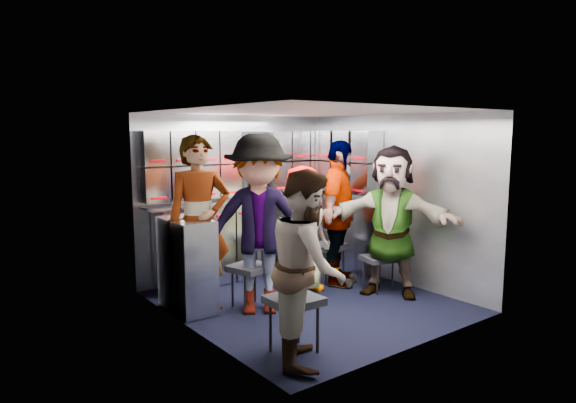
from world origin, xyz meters
TOP-DOWN VIEW (x-y plane):
  - floor at (0.00, 0.00)m, footprint 3.00×3.00m
  - wall_back at (0.00, 1.50)m, footprint 2.80×0.04m
  - wall_left at (-1.40, 0.00)m, footprint 0.04×3.00m
  - wall_right at (1.40, 0.00)m, footprint 0.04×3.00m
  - ceiling at (0.00, 0.00)m, footprint 2.80×3.00m
  - cart_bank_back at (0.00, 1.29)m, footprint 2.68×0.38m
  - cart_bank_left at (-1.19, 0.56)m, footprint 0.38×0.76m
  - counter at (0.00, 1.29)m, footprint 2.68×0.42m
  - locker_bank_back at (0.00, 1.35)m, footprint 2.68×0.28m
  - locker_bank_right at (1.25, 0.70)m, footprint 0.28×1.00m
  - right_cabinet at (1.25, 0.60)m, footprint 0.28×1.20m
  - coffee_niche at (0.18, 1.41)m, footprint 0.46×0.16m
  - red_latch_strip at (0.00, 1.09)m, footprint 2.60×0.02m
  - jump_seat_near_left at (-0.93, -0.94)m, footprint 0.43×0.41m
  - jump_seat_mid_left at (-0.61, 0.25)m, footprint 0.48×0.47m
  - jump_seat_center at (0.20, 0.53)m, footprint 0.46×0.44m
  - jump_seat_mid_right at (0.72, 0.48)m, footprint 0.51×0.50m
  - jump_seat_near_right at (0.94, -0.18)m, footprint 0.42×0.41m
  - attendant_standing at (-1.05, 0.54)m, footprint 0.76×0.58m
  - attendant_arc_a at (-0.93, -1.12)m, footprint 0.95×0.98m
  - attendant_arc_b at (-0.61, 0.07)m, footprint 1.39×1.23m
  - attendant_arc_c at (0.20, 0.35)m, footprint 0.81×0.60m
  - attendant_arc_d at (0.72, 0.30)m, footprint 1.11×0.96m
  - attendant_arc_e at (0.94, -0.36)m, footprint 1.26×1.65m
  - bottle_left at (-0.71, 1.24)m, footprint 0.06×0.06m
  - bottle_mid at (-0.14, 1.24)m, footprint 0.06×0.06m
  - bottle_right at (0.83, 1.24)m, footprint 0.06×0.06m
  - cup_left at (-0.84, 1.23)m, footprint 0.08×0.08m
  - cup_right at (0.69, 1.23)m, footprint 0.08×0.08m

SIDE VIEW (x-z plane):
  - floor at x=0.00m, z-range 0.00..0.00m
  - jump_seat_near_right at x=0.94m, z-range 0.16..0.58m
  - jump_seat_mid_left at x=-0.61m, z-range 0.18..0.65m
  - jump_seat_mid_right at x=0.72m, z-range 0.18..0.65m
  - jump_seat_center at x=0.20m, z-range 0.19..0.68m
  - jump_seat_near_left at x=-0.93m, z-range 0.19..0.69m
  - cart_bank_back at x=0.00m, z-range 0.00..0.99m
  - cart_bank_left at x=-1.19m, z-range 0.00..0.99m
  - right_cabinet at x=1.25m, z-range 0.00..1.00m
  - attendant_arc_c at x=0.20m, z-range 0.00..1.50m
  - attendant_arc_a at x=-0.93m, z-range 0.00..1.59m
  - attendant_arc_e at x=0.94m, z-range 0.00..1.74m
  - red_latch_strip at x=0.00m, z-range 0.86..0.90m
  - attendant_arc_d at x=0.72m, z-range 0.00..1.79m
  - attendant_standing at x=-1.05m, z-range 0.00..1.86m
  - attendant_arc_b at x=-0.61m, z-range 0.00..1.87m
  - counter at x=0.00m, z-range 1.00..1.03m
  - wall_back at x=0.00m, z-range 0.00..2.10m
  - wall_left at x=-1.40m, z-range 0.00..2.10m
  - wall_right at x=1.40m, z-range 0.00..2.10m
  - cup_right at x=0.69m, z-range 1.03..1.12m
  - cup_left at x=-0.84m, z-range 1.03..1.14m
  - bottle_left at x=-0.71m, z-range 1.03..1.26m
  - bottle_right at x=0.83m, z-range 1.03..1.27m
  - bottle_mid at x=-0.14m, z-range 1.03..1.28m
  - coffee_niche at x=0.18m, z-range 1.05..1.89m
  - locker_bank_back at x=0.00m, z-range 1.08..1.90m
  - locker_bank_right at x=1.25m, z-range 1.08..1.90m
  - ceiling at x=0.00m, z-range 2.09..2.11m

